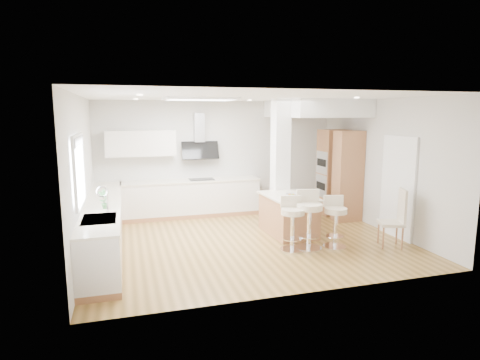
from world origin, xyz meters
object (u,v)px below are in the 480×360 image
object	(u,v)px
peninsula	(288,214)
dining_chair	(397,216)
bar_stool_a	(292,221)
bar_stool_b	(309,217)
bar_stool_c	(335,219)

from	to	relation	value
peninsula	dining_chair	xyz separation A→B (m)	(1.62, -1.33, 0.18)
bar_stool_a	dining_chair	xyz separation A→B (m)	(1.96, -0.35, 0.03)
peninsula	bar_stool_b	size ratio (longest dim) A/B	1.27
bar_stool_a	bar_stool_b	distance (m)	0.33
bar_stool_a	bar_stool_c	xyz separation A→B (m)	(0.84, -0.06, -0.02)
bar_stool_a	dining_chair	bearing A→B (deg)	1.22
bar_stool_b	dining_chair	xyz separation A→B (m)	(1.63, -0.35, -0.02)
peninsula	bar_stool_a	size ratio (longest dim) A/B	1.39
bar_stool_c	dining_chair	size ratio (longest dim) A/B	0.87
bar_stool_c	dining_chair	distance (m)	1.16
bar_stool_a	bar_stool_b	xyz separation A→B (m)	(0.33, -0.01, 0.05)
peninsula	dining_chair	size ratio (longest dim) A/B	1.25
bar_stool_a	dining_chair	size ratio (longest dim) A/B	0.90
bar_stool_a	bar_stool_b	bearing A→B (deg)	10.58
peninsula	bar_stool_b	bearing A→B (deg)	-93.28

